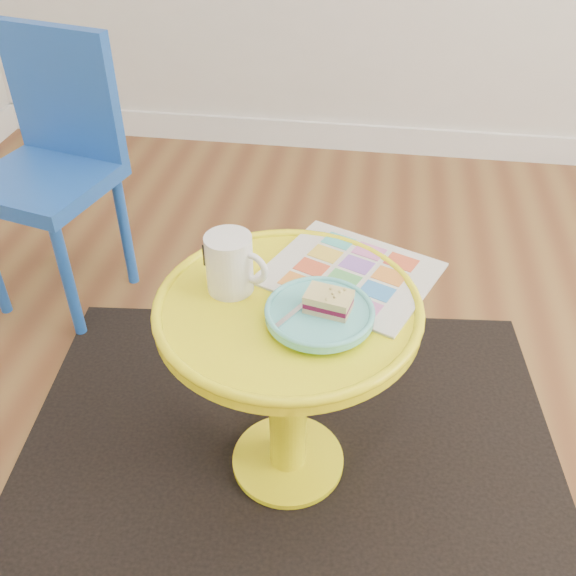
# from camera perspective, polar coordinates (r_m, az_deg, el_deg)

# --- Properties ---
(room_walls) EXTENTS (4.00, 4.00, 4.00)m
(room_walls) POSITION_cam_1_polar(r_m,az_deg,el_deg) (2.21, -12.42, 3.33)
(room_walls) COLOR silver
(room_walls) RESTS_ON ground
(rug) EXTENTS (1.40, 1.22, 0.01)m
(rug) POSITION_cam_1_polar(r_m,az_deg,el_deg) (1.59, -0.00, -15.24)
(rug) COLOR black
(rug) RESTS_ON ground
(side_table) EXTENTS (0.52, 0.52, 0.49)m
(side_table) POSITION_cam_1_polar(r_m,az_deg,el_deg) (1.33, -0.00, -6.10)
(side_table) COLOR #FFF315
(side_table) RESTS_ON ground
(chair) EXTENTS (0.42, 0.42, 0.79)m
(chair) POSITION_cam_1_polar(r_m,az_deg,el_deg) (1.97, -20.15, 10.92)
(chair) COLOR blue
(chair) RESTS_ON ground
(newspaper) EXTENTS (0.40, 0.38, 0.01)m
(newspaper) POSITION_cam_1_polar(r_m,az_deg,el_deg) (1.32, 5.54, 1.34)
(newspaper) COLOR silver
(newspaper) RESTS_ON side_table
(mug) EXTENTS (0.13, 0.09, 0.12)m
(mug) POSITION_cam_1_polar(r_m,az_deg,el_deg) (1.24, -5.13, 2.30)
(mug) COLOR white
(mug) RESTS_ON side_table
(plate) EXTENTS (0.20, 0.20, 0.02)m
(plate) POSITION_cam_1_polar(r_m,az_deg,el_deg) (1.19, 2.82, -2.31)
(plate) COLOR #63D1CF
(plate) RESTS_ON newspaper
(cake_slice) EXTENTS (0.09, 0.07, 0.04)m
(cake_slice) POSITION_cam_1_polar(r_m,az_deg,el_deg) (1.17, 3.62, -1.21)
(cake_slice) COLOR #D3BC8C
(cake_slice) RESTS_ON plate
(fork) EXTENTS (0.08, 0.13, 0.00)m
(fork) POSITION_cam_1_polar(r_m,az_deg,el_deg) (1.18, 1.18, -1.67)
(fork) COLOR silver
(fork) RESTS_ON plate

